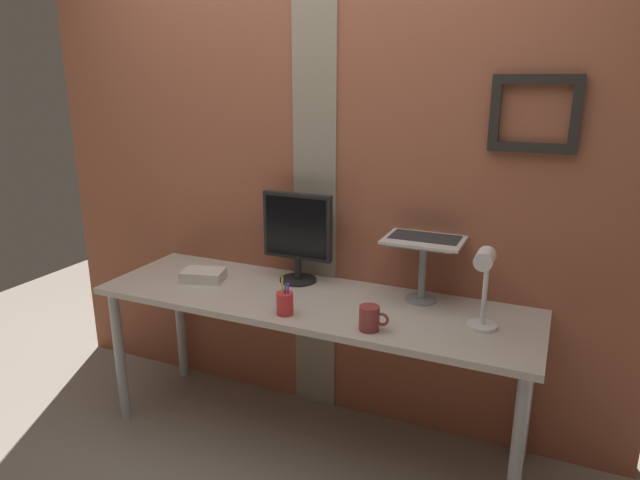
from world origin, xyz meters
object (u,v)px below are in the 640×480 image
laptop (428,227)px  desk_lamp (484,281)px  coffee_mug (370,318)px  monitor (297,232)px  pen_cup (285,303)px

laptop → desk_lamp: 0.43m
coffee_mug → desk_lamp: bearing=20.1°
monitor → desk_lamp: (0.91, -0.23, -0.03)m
monitor → pen_cup: (0.13, -0.38, -0.20)m
desk_lamp → pen_cup: size_ratio=2.15×
monitor → desk_lamp: 0.94m
coffee_mug → laptop: bearing=76.1°
pen_cup → monitor: bearing=108.4°
laptop → pen_cup: size_ratio=2.06×
monitor → coffee_mug: 0.66m
desk_lamp → coffee_mug: (-0.40, -0.15, -0.17)m
laptop → monitor: bearing=-174.2°
pen_cup → coffee_mug: (0.38, -0.00, 0.00)m
monitor → pen_cup: size_ratio=2.67×
laptop → desk_lamp: size_ratio=0.96×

